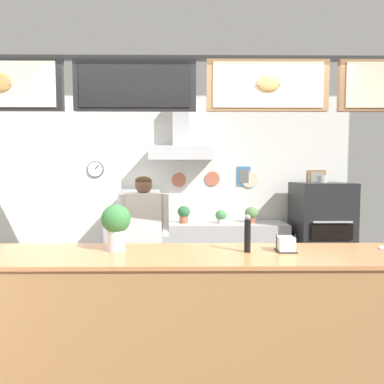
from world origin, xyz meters
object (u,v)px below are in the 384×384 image
(pizza_oven, at_px, (320,235))
(potted_rosemary, at_px, (184,214))
(espresso_machine, at_px, (140,207))
(basil_vase, at_px, (116,225))
(pepper_grinder, at_px, (247,234))
(shop_worker, at_px, (144,242))
(potted_oregano, at_px, (251,214))
(napkin_holder, at_px, (286,245))
(potted_sage, at_px, (221,216))

(pizza_oven, bearing_deg, potted_rosemary, 175.99)
(pizza_oven, bearing_deg, espresso_machine, 177.35)
(espresso_machine, height_order, basil_vase, basil_vase)
(pizza_oven, relative_size, pepper_grinder, 5.38)
(shop_worker, distance_m, espresso_machine, 1.10)
(espresso_machine, height_order, potted_oregano, espresso_machine)
(espresso_machine, xyz_separation_m, basil_vase, (0.13, -2.05, 0.09))
(napkin_holder, bearing_deg, potted_sage, 98.30)
(potted_oregano, bearing_deg, napkin_holder, -93.93)
(pizza_oven, distance_m, potted_oregano, 0.99)
(shop_worker, xyz_separation_m, potted_oregano, (1.40, 1.09, 0.16))
(espresso_machine, xyz_separation_m, pepper_grinder, (1.15, -2.09, 0.02))
(potted_rosemary, height_order, potted_oregano, potted_rosemary)
(espresso_machine, xyz_separation_m, potted_rosemary, (0.62, 0.02, -0.10))
(potted_rosemary, distance_m, napkin_holder, 2.25)
(potted_sage, distance_m, basil_vase, 2.29)
(pepper_grinder, xyz_separation_m, napkin_holder, (0.30, 0.02, -0.09))
(potted_sage, bearing_deg, basil_vase, -116.78)
(potted_sage, xyz_separation_m, pepper_grinder, (-0.00, -2.08, 0.15))
(potted_rosemary, bearing_deg, shop_worker, -111.57)
(pizza_oven, bearing_deg, shop_worker, -158.30)
(napkin_holder, relative_size, basil_vase, 0.42)
(espresso_machine, distance_m, potted_sage, 1.16)
(potted_rosemary, bearing_deg, potted_oregano, 1.79)
(basil_vase, bearing_deg, potted_oregano, 54.87)
(napkin_holder, bearing_deg, potted_rosemary, 111.69)
(potted_oregano, relative_size, basil_vase, 0.61)
(potted_rosemary, bearing_deg, napkin_holder, -68.31)
(potted_sage, distance_m, pepper_grinder, 2.09)
(potted_oregano, height_order, potted_sage, potted_oregano)
(potted_rosemary, xyz_separation_m, basil_vase, (-0.50, -2.06, 0.19))
(shop_worker, relative_size, napkin_holder, 10.34)
(pepper_grinder, relative_size, napkin_holder, 1.91)
(shop_worker, height_order, pepper_grinder, shop_worker)
(pizza_oven, xyz_separation_m, napkin_holder, (-1.08, -1.96, 0.32))
(pizza_oven, height_order, shop_worker, shop_worker)
(pizza_oven, xyz_separation_m, espresso_machine, (-2.54, 0.12, 0.39))
(espresso_machine, relative_size, potted_rosemary, 2.31)
(napkin_holder, bearing_deg, pepper_grinder, -176.39)
(shop_worker, height_order, potted_sage, shop_worker)
(potted_sage, xyz_separation_m, basil_vase, (-1.03, -2.03, 0.22))
(basil_vase, bearing_deg, potted_sage, 63.22)
(shop_worker, distance_m, pepper_grinder, 1.44)
(potted_rosemary, xyz_separation_m, pepper_grinder, (0.53, -2.11, 0.12))
(espresso_machine, xyz_separation_m, potted_oregano, (1.60, 0.05, -0.11))
(espresso_machine, bearing_deg, napkin_holder, -54.95)
(espresso_machine, relative_size, potted_oregano, 2.52)
(espresso_machine, bearing_deg, potted_rosemary, 1.56)
(potted_sage, bearing_deg, napkin_holder, -81.70)
(pizza_oven, relative_size, potted_rosemary, 6.43)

